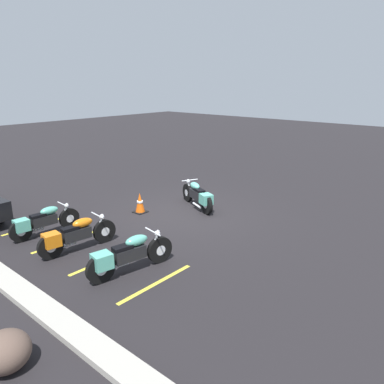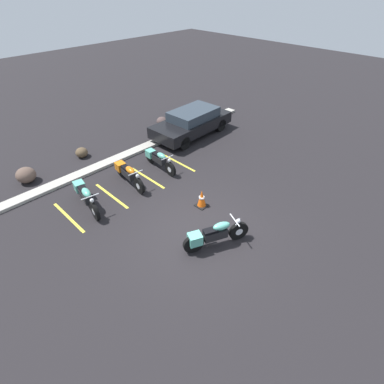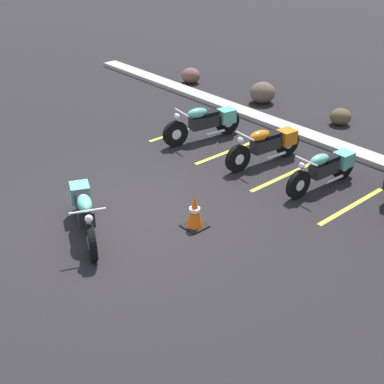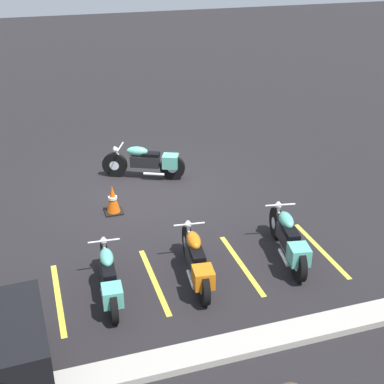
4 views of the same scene
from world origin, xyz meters
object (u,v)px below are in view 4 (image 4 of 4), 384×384
object	(u,v)px
parked_bike_2	(109,278)
traffic_cone	(113,200)
parked_bike_1	(196,261)
parked_bike_0	(289,239)
motorcycle_teal_featured	(147,162)

from	to	relation	value
parked_bike_2	traffic_cone	xyz separation A→B (m)	(-0.61, -3.06, -0.11)
traffic_cone	parked_bike_1	bearing A→B (deg)	107.60
parked_bike_2	traffic_cone	size ratio (longest dim) A/B	3.01
parked_bike_1	traffic_cone	size ratio (longest dim) A/B	3.14
parked_bike_0	parked_bike_2	world-z (taller)	parked_bike_0
motorcycle_teal_featured	traffic_cone	world-z (taller)	motorcycle_teal_featured
motorcycle_teal_featured	parked_bike_0	bearing A→B (deg)	134.90
parked_bike_0	traffic_cone	distance (m)	4.09
parked_bike_1	parked_bike_2	distance (m)	1.57
motorcycle_teal_featured	parked_bike_1	xyz separation A→B (m)	(0.21, 4.61, -0.01)
motorcycle_teal_featured	parked_bike_1	size ratio (longest dim) A/B	0.95
motorcycle_teal_featured	parked_bike_2	size ratio (longest dim) A/B	0.99
motorcycle_teal_featured	parked_bike_2	world-z (taller)	motorcycle_teal_featured
motorcycle_teal_featured	parked_bike_2	distance (m)	4.96
parked_bike_0	parked_bike_2	xyz separation A→B (m)	(3.46, 0.15, -0.03)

